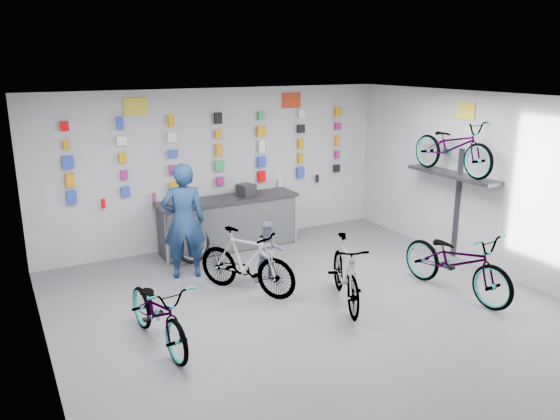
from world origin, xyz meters
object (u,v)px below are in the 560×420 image
bike_right (457,261)px  clerk (184,221)px  counter (229,224)px  bike_center (346,272)px  customer (269,252)px  bike_service (247,261)px  bike_left (158,312)px

bike_right → clerk: clerk is taller
counter → bike_center: size_ratio=1.61×
bike_right → customer: bearing=136.8°
counter → clerk: 1.59m
bike_service → clerk: size_ratio=0.89×
bike_right → customer: bike_right is taller
bike_service → clerk: (-0.62, 1.08, 0.45)m
bike_right → bike_service: (-2.82, 1.56, -0.01)m
counter → bike_center: bearing=-80.2°
counter → bike_left: counter is taller
clerk → counter: bearing=-127.7°
bike_center → customer: (-0.59, 1.30, 0.01)m
bike_left → bike_center: size_ratio=1.02×
bike_center → clerk: (-1.72, 2.15, 0.46)m
bike_right → bike_center: bearing=158.6°
counter → bike_right: 4.23m
bike_service → customer: bearing=-8.2°
bike_service → customer: 0.56m
bike_center → bike_right: (1.72, -0.49, 0.02)m
bike_right → customer: (-2.31, 1.79, -0.02)m
bike_service → customer: bike_service is taller
bike_center → bike_right: bearing=6.8°
bike_service → counter: bearing=41.6°
bike_center → clerk: bearing=151.3°
counter → bike_service: bike_service is taller
bike_left → bike_right: size_ratio=0.85×
bike_center → customer: bearing=137.3°
bike_left → clerk: (1.04, 2.03, 0.51)m
bike_left → clerk: clerk is taller
bike_service → customer: size_ratio=1.67×
bike_left → bike_center: bike_center is taller
counter → bike_center: 3.14m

